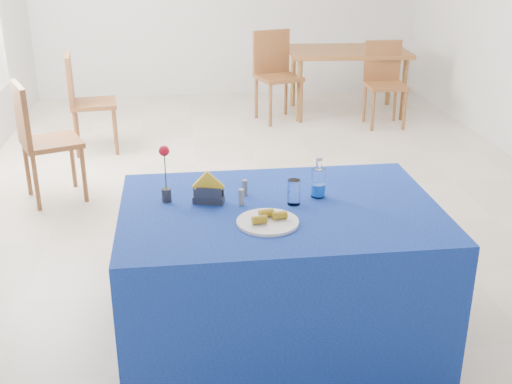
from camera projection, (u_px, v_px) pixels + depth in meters
floor at (266, 190)px, 5.44m from camera, size 7.00×7.00×0.00m
plate at (268, 222)px, 3.03m from camera, size 0.30×0.30×0.01m
drinking_glass at (294, 192)px, 3.22m from camera, size 0.06×0.06×0.13m
salt_shaker at (241, 197)px, 3.22m from camera, size 0.03×0.03×0.08m
pepper_shaker at (245, 188)px, 3.34m from camera, size 0.03×0.03×0.08m
blue_table at (279, 273)px, 3.36m from camera, size 1.60×1.10×0.76m
water_bottle at (318, 184)px, 3.31m from camera, size 0.08×0.08×0.21m
napkin_holder at (209, 194)px, 3.24m from camera, size 0.17×0.10×0.17m
rose_vase at (165, 174)px, 3.22m from camera, size 0.05×0.05×0.30m
oak_table at (348, 56)px, 7.49m from camera, size 1.43×0.98×0.76m
chair_bg_left at (275, 69)px, 7.29m from camera, size 0.56×0.56×1.00m
chair_bg_right at (384, 77)px, 7.10m from camera, size 0.42×0.42×0.92m
chair_win_a at (39, 134)px, 5.03m from camera, size 0.56×0.56×0.97m
chair_win_b at (83, 96)px, 6.19m from camera, size 0.48×0.48×0.97m
banana_pieces at (269, 216)px, 3.03m from camera, size 0.18×0.12×0.04m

